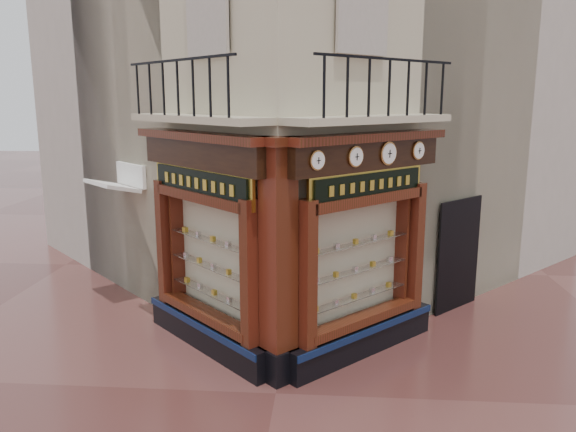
# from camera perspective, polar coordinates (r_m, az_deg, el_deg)

# --- Properties ---
(ground) EXTENTS (80.00, 80.00, 0.00)m
(ground) POSITION_cam_1_polar(r_m,az_deg,el_deg) (9.24, -1.25, -17.58)
(ground) COLOR #512925
(ground) RESTS_ON ground
(main_building) EXTENTS (11.31, 11.31, 12.00)m
(main_building) POSITION_cam_1_polar(r_m,az_deg,el_deg) (14.26, 1.15, 17.71)
(main_building) COLOR #C0B696
(main_building) RESTS_ON ground
(neighbour_left) EXTENTS (11.31, 11.31, 11.00)m
(neighbour_left) POSITION_cam_1_polar(r_m,az_deg,el_deg) (16.99, -7.03, 14.99)
(neighbour_left) COLOR #BCB1A4
(neighbour_left) RESTS_ON ground
(neighbour_right) EXTENTS (11.31, 11.31, 11.00)m
(neighbour_right) POSITION_cam_1_polar(r_m,az_deg,el_deg) (16.75, 10.42, 14.94)
(neighbour_right) COLOR #BCB1A4
(neighbour_right) RESTS_ON ground
(shopfront_left) EXTENTS (2.86, 2.86, 3.98)m
(shopfront_left) POSITION_cam_1_polar(r_m,az_deg,el_deg) (10.16, -8.37, -2.89)
(shopfront_left) COLOR black
(shopfront_left) RESTS_ON ground
(shopfront_right) EXTENTS (2.86, 2.86, 3.98)m
(shopfront_right) POSITION_cam_1_polar(r_m,az_deg,el_deg) (9.93, 7.70, -3.21)
(shopfront_right) COLOR black
(shopfront_right) RESTS_ON ground
(corner_pilaster) EXTENTS (0.85, 0.85, 3.98)m
(corner_pilaster) POSITION_cam_1_polar(r_m,az_deg,el_deg) (8.93, -0.99, -5.02)
(corner_pilaster) COLOR black
(corner_pilaster) RESTS_ON ground
(balcony) EXTENTS (5.94, 2.97, 1.03)m
(balcony) POSITION_cam_1_polar(r_m,az_deg,el_deg) (9.53, -0.49, 9.91)
(balcony) COLOR #C0B696
(balcony) RESTS_ON ground
(clock_a) EXTENTS (0.25, 0.25, 0.31)m
(clock_a) POSITION_cam_1_polar(r_m,az_deg,el_deg) (8.55, 2.98, 5.67)
(clock_a) COLOR #AA7338
(clock_a) RESTS_ON ground
(clock_b) EXTENTS (0.28, 0.28, 0.34)m
(clock_b) POSITION_cam_1_polar(r_m,az_deg,el_deg) (9.16, 6.87, 6.01)
(clock_b) COLOR #AA7338
(clock_b) RESTS_ON ground
(clock_c) EXTENTS (0.32, 0.32, 0.40)m
(clock_c) POSITION_cam_1_polar(r_m,az_deg,el_deg) (9.78, 10.15, 6.27)
(clock_c) COLOR #AA7338
(clock_c) RESTS_ON ground
(clock_d) EXTENTS (0.27, 0.27, 0.33)m
(clock_d) POSITION_cam_1_polar(r_m,az_deg,el_deg) (10.44, 13.08, 6.49)
(clock_d) COLOR #AA7338
(clock_d) RESTS_ON ground
(awning) EXTENTS (1.47, 1.47, 0.26)m
(awning) POSITION_cam_1_polar(r_m,az_deg,el_deg) (13.43, -16.73, -8.44)
(awning) COLOR white
(awning) RESTS_ON ground
(signboard_left) EXTENTS (2.21, 2.21, 0.59)m
(signboard_left) POSITION_cam_1_polar(r_m,az_deg,el_deg) (9.89, -8.94, 3.34)
(signboard_left) COLOR gold
(signboard_left) RESTS_ON ground
(signboard_right) EXTENTS (2.02, 2.02, 0.54)m
(signboard_right) POSITION_cam_1_polar(r_m,az_deg,el_deg) (9.65, 8.23, 3.15)
(signboard_right) COLOR gold
(signboard_right) RESTS_ON ground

